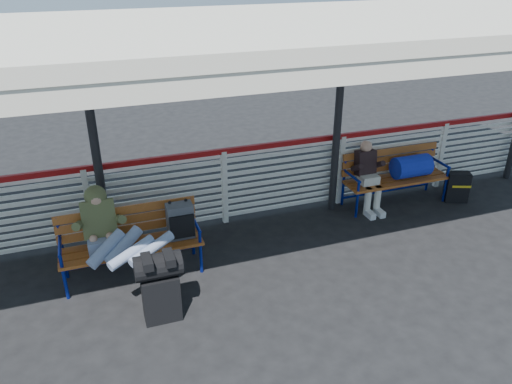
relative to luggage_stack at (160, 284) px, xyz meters
name	(u,v)px	position (x,y,z in m)	size (l,w,h in m)	color
ground	(268,291)	(1.34, 0.06, -0.48)	(60.00, 60.00, 0.00)	black
fence	(224,184)	(1.34, 1.96, 0.18)	(12.08, 0.08, 1.24)	silver
canopy	(244,33)	(1.34, 0.93, 2.56)	(12.60, 3.60, 3.16)	silver
luggage_stack	(160,284)	(0.00, 0.00, 0.00)	(0.53, 0.30, 0.88)	black
bench_left	(147,231)	(0.02, 1.03, 0.13)	(1.80, 0.56, 0.95)	#A94D20
bench_right	(404,169)	(4.36, 1.65, 0.13)	(1.80, 0.56, 0.92)	#A94D20
traveler_man	(120,241)	(-0.35, 0.69, 0.25)	(0.93, 1.64, 0.77)	#99A9CE
companion_person	(368,176)	(3.67, 1.63, 0.12)	(0.32, 0.66, 1.15)	beige
suitcase_side	(457,187)	(5.27, 1.35, -0.22)	(0.43, 0.35, 0.52)	black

